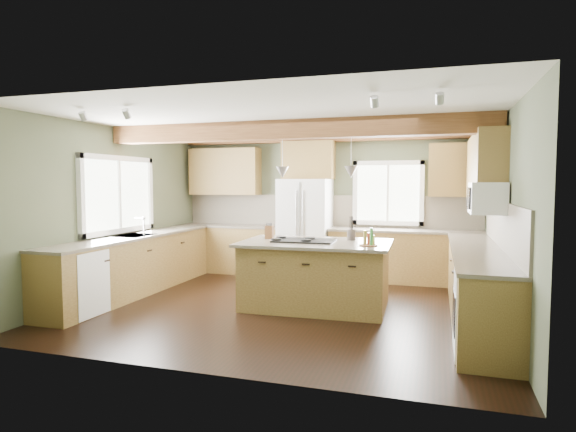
% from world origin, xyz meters
% --- Properties ---
extents(floor, '(5.60, 5.60, 0.00)m').
position_xyz_m(floor, '(0.00, 0.00, 0.00)').
color(floor, black).
rests_on(floor, ground).
extents(ceiling, '(5.60, 5.60, 0.00)m').
position_xyz_m(ceiling, '(0.00, 0.00, 2.60)').
color(ceiling, silver).
rests_on(ceiling, wall_back).
extents(wall_back, '(5.60, 0.00, 5.60)m').
position_xyz_m(wall_back, '(0.00, 2.50, 1.30)').
color(wall_back, '#475039').
rests_on(wall_back, ground).
extents(wall_left, '(0.00, 5.00, 5.00)m').
position_xyz_m(wall_left, '(-2.80, 0.00, 1.30)').
color(wall_left, '#475039').
rests_on(wall_left, ground).
extents(wall_right, '(0.00, 5.00, 5.00)m').
position_xyz_m(wall_right, '(2.80, 0.00, 1.30)').
color(wall_right, '#475039').
rests_on(wall_right, ground).
extents(ceiling_beam, '(5.55, 0.26, 0.26)m').
position_xyz_m(ceiling_beam, '(0.00, 0.10, 2.47)').
color(ceiling_beam, '#4F2A16').
rests_on(ceiling_beam, ceiling).
extents(soffit_trim, '(5.55, 0.20, 0.10)m').
position_xyz_m(soffit_trim, '(0.00, 2.40, 2.54)').
color(soffit_trim, '#4F2A16').
rests_on(soffit_trim, ceiling).
extents(backsplash_back, '(5.58, 0.03, 0.58)m').
position_xyz_m(backsplash_back, '(0.00, 2.48, 1.21)').
color(backsplash_back, brown).
rests_on(backsplash_back, wall_back).
extents(backsplash_right, '(0.03, 3.70, 0.58)m').
position_xyz_m(backsplash_right, '(2.78, 0.05, 1.21)').
color(backsplash_right, brown).
rests_on(backsplash_right, wall_right).
extents(base_cab_back_left, '(2.02, 0.60, 0.88)m').
position_xyz_m(base_cab_back_left, '(-1.79, 2.20, 0.44)').
color(base_cab_back_left, brown).
rests_on(base_cab_back_left, floor).
extents(counter_back_left, '(2.06, 0.64, 0.04)m').
position_xyz_m(counter_back_left, '(-1.79, 2.20, 0.90)').
color(counter_back_left, '#463E33').
rests_on(counter_back_left, base_cab_back_left).
extents(base_cab_back_right, '(2.62, 0.60, 0.88)m').
position_xyz_m(base_cab_back_right, '(1.49, 2.20, 0.44)').
color(base_cab_back_right, brown).
rests_on(base_cab_back_right, floor).
extents(counter_back_right, '(2.66, 0.64, 0.04)m').
position_xyz_m(counter_back_right, '(1.49, 2.20, 0.90)').
color(counter_back_right, '#463E33').
rests_on(counter_back_right, base_cab_back_right).
extents(base_cab_left, '(0.60, 3.70, 0.88)m').
position_xyz_m(base_cab_left, '(-2.50, 0.05, 0.44)').
color(base_cab_left, brown).
rests_on(base_cab_left, floor).
extents(counter_left, '(0.64, 3.74, 0.04)m').
position_xyz_m(counter_left, '(-2.50, 0.05, 0.90)').
color(counter_left, '#463E33').
rests_on(counter_left, base_cab_left).
extents(base_cab_right, '(0.60, 3.70, 0.88)m').
position_xyz_m(base_cab_right, '(2.50, 0.05, 0.44)').
color(base_cab_right, brown).
rests_on(base_cab_right, floor).
extents(counter_right, '(0.64, 3.74, 0.04)m').
position_xyz_m(counter_right, '(2.50, 0.05, 0.90)').
color(counter_right, '#463E33').
rests_on(counter_right, base_cab_right).
extents(upper_cab_back_left, '(1.40, 0.35, 0.90)m').
position_xyz_m(upper_cab_back_left, '(-1.99, 2.33, 1.95)').
color(upper_cab_back_left, brown).
rests_on(upper_cab_back_left, wall_back).
extents(upper_cab_over_fridge, '(0.96, 0.35, 0.70)m').
position_xyz_m(upper_cab_over_fridge, '(-0.30, 2.33, 2.15)').
color(upper_cab_over_fridge, brown).
rests_on(upper_cab_over_fridge, wall_back).
extents(upper_cab_right, '(0.35, 2.20, 0.90)m').
position_xyz_m(upper_cab_right, '(2.62, 0.90, 1.95)').
color(upper_cab_right, brown).
rests_on(upper_cab_right, wall_right).
extents(upper_cab_back_corner, '(0.90, 0.35, 0.90)m').
position_xyz_m(upper_cab_back_corner, '(2.30, 2.33, 1.95)').
color(upper_cab_back_corner, brown).
rests_on(upper_cab_back_corner, wall_back).
extents(window_left, '(0.04, 1.60, 1.05)m').
position_xyz_m(window_left, '(-2.78, 0.05, 1.55)').
color(window_left, white).
rests_on(window_left, wall_left).
extents(window_back, '(1.10, 0.04, 1.00)m').
position_xyz_m(window_back, '(1.15, 2.48, 1.55)').
color(window_back, white).
rests_on(window_back, wall_back).
extents(sink, '(0.50, 0.65, 0.03)m').
position_xyz_m(sink, '(-2.50, 0.05, 0.91)').
color(sink, '#262628').
rests_on(sink, counter_left).
extents(faucet, '(0.02, 0.02, 0.28)m').
position_xyz_m(faucet, '(-2.32, 0.05, 1.05)').
color(faucet, '#B2B2B7').
rests_on(faucet, sink).
extents(dishwasher, '(0.60, 0.60, 0.84)m').
position_xyz_m(dishwasher, '(-2.49, -1.25, 0.43)').
color(dishwasher, white).
rests_on(dishwasher, floor).
extents(oven, '(0.60, 0.72, 0.84)m').
position_xyz_m(oven, '(2.49, -1.25, 0.43)').
color(oven, white).
rests_on(oven, floor).
extents(microwave, '(0.40, 0.70, 0.38)m').
position_xyz_m(microwave, '(2.58, -0.05, 1.55)').
color(microwave, white).
rests_on(microwave, wall_right).
extents(pendant_left, '(0.18, 0.18, 0.16)m').
position_xyz_m(pendant_left, '(-0.08, 0.08, 1.88)').
color(pendant_left, '#B2B2B7').
rests_on(pendant_left, ceiling).
extents(pendant_right, '(0.18, 0.18, 0.16)m').
position_xyz_m(pendant_right, '(0.88, 0.12, 1.88)').
color(pendant_right, '#B2B2B7').
rests_on(pendant_right, ceiling).
extents(refrigerator, '(0.90, 0.74, 1.80)m').
position_xyz_m(refrigerator, '(-0.30, 2.12, 0.90)').
color(refrigerator, silver).
rests_on(refrigerator, floor).
extents(island, '(1.96, 1.24, 0.88)m').
position_xyz_m(island, '(0.40, 0.10, 0.44)').
color(island, brown).
rests_on(island, floor).
extents(island_top, '(2.10, 1.37, 0.04)m').
position_xyz_m(island_top, '(0.40, 0.10, 0.90)').
color(island_top, '#463E33').
rests_on(island_top, island).
extents(cooktop, '(0.85, 0.58, 0.02)m').
position_xyz_m(cooktop, '(0.24, 0.09, 0.93)').
color(cooktop, black).
rests_on(cooktop, island_top).
extents(knife_block, '(0.11, 0.09, 0.19)m').
position_xyz_m(knife_block, '(-0.33, 0.22, 1.01)').
color(knife_block, brown).
rests_on(knife_block, island_top).
extents(utensil_crock, '(0.14, 0.14, 0.15)m').
position_xyz_m(utensil_crock, '(0.84, 0.41, 1.00)').
color(utensil_crock, '#493F3A').
rests_on(utensil_crock, island_top).
extents(bottle_tray, '(0.30, 0.30, 0.22)m').
position_xyz_m(bottle_tray, '(1.16, -0.14, 1.03)').
color(bottle_tray, brown).
rests_on(bottle_tray, island_top).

